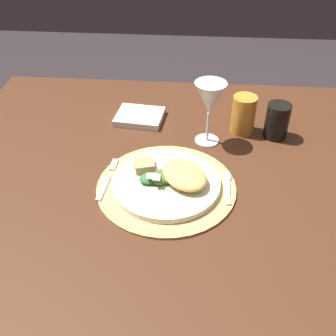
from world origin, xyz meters
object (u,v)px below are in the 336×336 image
Objects in this scene: dinner_plate at (166,183)px; amber_tumbler at (243,115)px; dining_table at (183,218)px; dark_tumbler at (277,121)px; napkin at (140,117)px; fork at (107,181)px; spoon at (227,182)px; wine_glass at (210,100)px.

amber_tumbler is at bearing 53.71° from dinner_plate.
dining_table is 0.37m from dark_tumbler.
fork is at bearing -97.42° from napkin.
fork reaches higher than dining_table.
dinner_plate is 2.13× the size of spoon.
dining_table is at bearing -60.71° from napkin.
dining_table is 0.32m from wine_glass.
dining_table is 0.17m from dinner_plate.
wine_glass is at bearing 40.19° from fork.
spoon is at bearing -12.15° from dining_table.
wine_glass is at bearing 65.13° from dinner_plate.
fork is 1.32× the size of spoon.
dinner_plate reaches higher than spoon.
amber_tumbler is at bearing 37.63° from fork.
fork is 1.60× the size of dark_tumbler.
dining_table is 11.74× the size of amber_tumbler.
amber_tumbler reaches higher than dining_table.
wine_glass reaches higher than spoon.
spoon is 0.25m from amber_tumbler.
fork is at bearing -150.54° from dark_tumbler.
fork is at bearing -176.51° from spoon.
wine_glass is (0.10, 0.21, 0.11)m from dinner_plate.
spoon is (0.10, -0.02, 0.15)m from dining_table.
amber_tumbler is (0.19, 0.26, 0.04)m from dinner_plate.
wine_glass is (0.05, 0.16, 0.27)m from dining_table.
dinner_plate is 0.14m from fork.
wine_glass is at bearing -26.17° from napkin.
napkin reaches higher than dining_table.
dining_table is at bearing 46.17° from dinner_plate.
amber_tumbler is (0.05, 0.24, 0.05)m from spoon.
wine_glass reaches higher than dinner_plate.
dark_tumbler is (0.24, 0.20, 0.19)m from dining_table.
napkin is at bearing 172.31° from amber_tumbler.
dinner_plate is 1.88× the size of napkin.
dinner_plate is 0.25m from wine_glass.
amber_tumbler is (0.30, -0.04, 0.04)m from napkin.
spoon is (0.29, 0.02, -0.00)m from fork.
dark_tumbler is (0.09, -0.02, -0.01)m from amber_tumbler.
napkin is (-0.15, 0.26, 0.15)m from dining_table.
fork is at bearing -142.37° from amber_tumbler.
napkin is at bearing 153.83° from wine_glass.
wine_glass is 1.77× the size of dark_tumbler.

